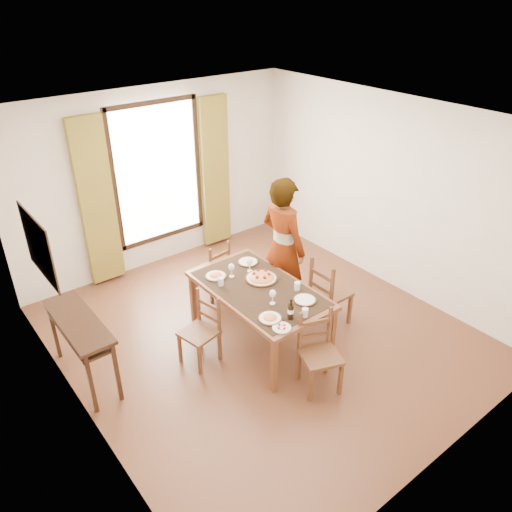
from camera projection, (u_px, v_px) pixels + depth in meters
ground at (261, 333)px, 6.36m from camera, size 5.00×5.00×0.00m
room_shell at (255, 221)px, 5.69m from camera, size 4.60×5.10×2.74m
console_table at (79, 328)px, 5.34m from camera, size 0.38×1.20×0.80m
dining_table at (259, 292)px, 5.94m from camera, size 1.00×1.75×0.76m
chair_west at (201, 332)px, 5.74m from camera, size 0.45×0.45×0.86m
chair_north at (214, 271)px, 6.93m from camera, size 0.43×0.43×0.87m
chair_south at (319, 355)px, 5.37m from camera, size 0.52×0.52×0.91m
chair_east at (329, 294)px, 6.34m from camera, size 0.43×0.43×0.96m
man at (283, 247)px, 6.39m from camera, size 0.77×0.58×1.89m
plate_sw at (270, 317)px, 5.36m from camera, size 0.27×0.27×0.05m
plate_se at (305, 299)px, 5.66m from camera, size 0.27×0.27×0.05m
plate_nw at (216, 275)px, 6.11m from camera, size 0.27×0.27×0.05m
plate_ne at (248, 261)px, 6.41m from camera, size 0.27×0.27×0.05m
pasta_platter at (261, 276)px, 6.05m from camera, size 0.40×0.40×0.10m
caprese_plate at (282, 327)px, 5.22m from camera, size 0.20×0.20×0.04m
wine_glass_a at (273, 297)px, 5.58m from camera, size 0.08×0.08×0.18m
wine_glass_b at (250, 265)px, 6.20m from camera, size 0.08×0.08×0.18m
wine_glass_c at (232, 270)px, 6.08m from camera, size 0.08×0.08×0.18m
tumbler_a at (297, 286)px, 5.85m from camera, size 0.07×0.07×0.10m
tumbler_b at (221, 282)px, 5.94m from camera, size 0.07×0.07×0.10m
tumbler_c at (305, 313)px, 5.39m from camera, size 0.07×0.07×0.10m
wine_bottle at (291, 309)px, 5.32m from camera, size 0.07×0.07×0.25m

